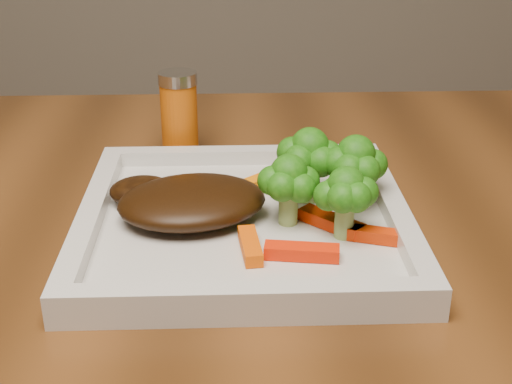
{
  "coord_description": "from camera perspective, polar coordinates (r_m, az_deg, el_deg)",
  "views": [
    {
      "loc": [
        0.12,
        -0.57,
        1.03
      ],
      "look_at": [
        0.14,
        -0.04,
        0.79
      ],
      "focal_mm": 50.0,
      "sensor_mm": 36.0,
      "label": 1
    }
  ],
  "objects": [
    {
      "name": "broccoli_3",
      "position": [
        0.58,
        2.63,
        0.26
      ],
      "size": [
        0.07,
        0.07,
        0.06
      ],
      "primitive_type": null,
      "rotation": [
        0.0,
        0.0,
        -0.31
      ],
      "color": "#1F7814",
      "rests_on": "plate"
    },
    {
      "name": "carrot_2",
      "position": [
        0.54,
        -0.47,
        -4.32
      ],
      "size": [
        0.02,
        0.05,
        0.01
      ],
      "primitive_type": "cube",
      "rotation": [
        0.0,
        0.0,
        1.67
      ],
      "color": "#EB5103",
      "rests_on": "plate"
    },
    {
      "name": "carrot_0",
      "position": [
        0.54,
        3.68,
        -4.79
      ],
      "size": [
        0.06,
        0.02,
        0.01
      ],
      "primitive_type": "cube",
      "rotation": [
        0.0,
        0.0,
        -0.14
      ],
      "color": "red",
      "rests_on": "plate"
    },
    {
      "name": "carrot_1",
      "position": [
        0.57,
        9.76,
        -3.45
      ],
      "size": [
        0.05,
        0.03,
        0.01
      ],
      "primitive_type": "cube",
      "rotation": [
        0.0,
        0.0,
        -0.32
      ],
      "color": "red",
      "rests_on": "plate"
    },
    {
      "name": "carrot_5",
      "position": [
        0.58,
        6.05,
        -2.39
      ],
      "size": [
        0.05,
        0.05,
        0.01
      ],
      "primitive_type": "cube",
      "rotation": [
        0.0,
        0.0,
        -0.77
      ],
      "color": "red",
      "rests_on": "plate"
    },
    {
      "name": "broccoli_0",
      "position": [
        0.62,
        4.28,
        2.31
      ],
      "size": [
        0.08,
        0.08,
        0.07
      ],
      "primitive_type": null,
      "rotation": [
        0.0,
        0.0,
        -0.4
      ],
      "color": "#246711",
      "rests_on": "plate"
    },
    {
      "name": "broccoli_1",
      "position": [
        0.61,
        7.9,
        1.51
      ],
      "size": [
        0.08,
        0.08,
        0.06
      ],
      "primitive_type": null,
      "rotation": [
        0.0,
        0.0,
        -0.43
      ],
      "color": "#165E0F",
      "rests_on": "plate"
    },
    {
      "name": "broccoli_2",
      "position": [
        0.56,
        7.15,
        -0.86
      ],
      "size": [
        0.06,
        0.06,
        0.06
      ],
      "primitive_type": null,
      "rotation": [
        0.0,
        0.0,
        0.06
      ],
      "color": "#346510",
      "rests_on": "plate"
    },
    {
      "name": "spice_shaker",
      "position": [
        0.74,
        -6.16,
        6.06
      ],
      "size": [
        0.05,
        0.05,
        0.09
      ],
      "primitive_type": "cylinder",
      "rotation": [
        0.0,
        0.0,
        -0.39
      ],
      "color": "#BE530A",
      "rests_on": "dining_table"
    },
    {
      "name": "steak",
      "position": [
        0.59,
        -5.13,
        -0.75
      ],
      "size": [
        0.14,
        0.12,
        0.03
      ],
      "primitive_type": "ellipsoid",
      "rotation": [
        0.0,
        0.0,
        0.22
      ],
      "color": "black",
      "rests_on": "plate"
    },
    {
      "name": "carrot_3",
      "position": [
        0.64,
        8.29,
        0.33
      ],
      "size": [
        0.05,
        0.02,
        0.01
      ],
      "primitive_type": "cube",
      "rotation": [
        0.0,
        0.0,
        0.03
      ],
      "color": "#FD2004",
      "rests_on": "plate"
    },
    {
      "name": "plate",
      "position": [
        0.6,
        -0.96,
        -2.72
      ],
      "size": [
        0.27,
        0.27,
        0.01
      ],
      "primitive_type": "cube",
      "color": "silver",
      "rests_on": "dining_table"
    },
    {
      "name": "carrot_4",
      "position": [
        0.65,
        0.62,
        0.97
      ],
      "size": [
        0.05,
        0.04,
        0.01
      ],
      "primitive_type": "cube",
      "rotation": [
        0.0,
        0.0,
        0.72
      ],
      "color": "orange",
      "rests_on": "plate"
    }
  ]
}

